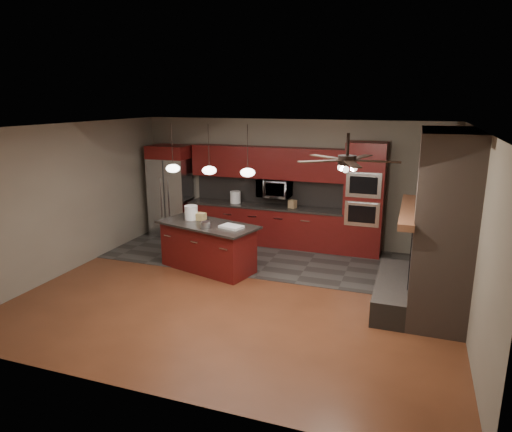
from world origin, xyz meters
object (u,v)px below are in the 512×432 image
at_px(cardboard_box, 200,216).
at_px(microwave, 275,188).
at_px(paint_tray, 231,227).
at_px(paint_can, 206,225).
at_px(oven_tower, 364,200).
at_px(kitchen_island, 208,246).
at_px(counter_bucket, 235,197).
at_px(white_bucket, 191,213).
at_px(refrigerator, 172,191).
at_px(counter_box, 293,204).

bearing_deg(cardboard_box, microwave, 67.41).
height_order(microwave, paint_tray, microwave).
height_order(paint_can, cardboard_box, cardboard_box).
distance_m(paint_can, cardboard_box, 0.60).
relative_size(oven_tower, paint_can, 13.75).
distance_m(kitchen_island, cardboard_box, 0.62).
height_order(kitchen_island, counter_bucket, counter_bucket).
bearing_deg(cardboard_box, white_bucket, -165.54).
height_order(refrigerator, counter_box, refrigerator).
bearing_deg(kitchen_island, counter_bucket, 111.55).
bearing_deg(white_bucket, paint_tray, -17.03).
distance_m(microwave, counter_bucket, 0.96).
bearing_deg(microwave, paint_tray, -95.12).
height_order(paint_tray, counter_box, counter_box).
bearing_deg(counter_box, refrigerator, -156.45).
height_order(microwave, kitchen_island, microwave).
distance_m(refrigerator, cardboard_box, 2.25).
height_order(microwave, refrigerator, refrigerator).
relative_size(cardboard_box, counter_bucket, 0.80).
bearing_deg(cardboard_box, refrigerator, 140.11).
bearing_deg(white_bucket, counter_bucket, 82.11).
xyz_separation_m(kitchen_island, counter_box, (1.18, 1.87, 0.52)).
distance_m(refrigerator, paint_tray, 3.06).
xyz_separation_m(refrigerator, kitchen_island, (1.80, -1.84, -0.62)).
bearing_deg(counter_box, kitchen_island, -99.26).
bearing_deg(cardboard_box, paint_can, -47.43).
distance_m(kitchen_island, counter_box, 2.27).
xyz_separation_m(microwave, paint_can, (-0.64, -2.25, -0.32)).
relative_size(refrigerator, paint_can, 12.57).
xyz_separation_m(kitchen_island, counter_bucket, (-0.19, 1.92, 0.57)).
distance_m(microwave, paint_tray, 2.13).
relative_size(refrigerator, counter_box, 12.24).
distance_m(oven_tower, counter_bucket, 2.90).
relative_size(oven_tower, refrigerator, 1.09).
bearing_deg(kitchen_island, cardboard_box, 156.52).
distance_m(microwave, cardboard_box, 2.04).
xyz_separation_m(microwave, counter_bucket, (-0.93, -0.05, -0.26)).
bearing_deg(paint_tray, white_bucket, 178.89).
distance_m(refrigerator, counter_bucket, 1.61).
height_order(refrigerator, paint_tray, refrigerator).
distance_m(refrigerator, counter_box, 2.98).
height_order(oven_tower, white_bucket, oven_tower).
bearing_deg(paint_can, paint_tray, 19.80).
distance_m(counter_bucket, counter_box, 1.37).
bearing_deg(oven_tower, cardboard_box, -150.08).
bearing_deg(microwave, cardboard_box, -119.26).
bearing_deg(white_bucket, microwave, 56.86).
bearing_deg(white_bucket, cardboard_box, 7.79).
bearing_deg(paint_tray, counter_bucket, 125.86).
height_order(paint_tray, cardboard_box, cardboard_box).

